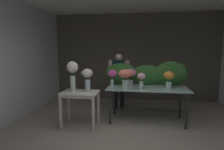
{
  "coord_description": "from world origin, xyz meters",
  "views": [
    {
      "loc": [
        0.24,
        -2.72,
        1.72
      ],
      "look_at": [
        -0.42,
        1.46,
        1.13
      ],
      "focal_mm": 29.85,
      "sensor_mm": 36.0,
      "label": 1
    }
  ],
  "objects_px": {
    "vase_fuchsia_roses": "(112,75)",
    "vase_cream_lisianthus_tall": "(87,77)",
    "vase_coral_dahlias": "(125,76)",
    "florist": "(119,75)",
    "vase_blush_ranunculus": "(141,79)",
    "vase_sunset_anemones": "(169,77)",
    "display_table_glass": "(147,93)",
    "vase_white_roses_tall": "(73,72)",
    "side_table_white": "(80,97)",
    "vase_rosy_stock": "(130,74)"
  },
  "relations": [
    {
      "from": "vase_sunset_anemones",
      "to": "vase_fuchsia_roses",
      "type": "xyz_separation_m",
      "value": [
        -1.32,
        0.07,
        0.01
      ]
    },
    {
      "from": "vase_rosy_stock",
      "to": "vase_cream_lisianthus_tall",
      "type": "bearing_deg",
      "value": -143.65
    },
    {
      "from": "side_table_white",
      "to": "vase_sunset_anemones",
      "type": "relative_size",
      "value": 2.0
    },
    {
      "from": "vase_sunset_anemones",
      "to": "vase_cream_lisianthus_tall",
      "type": "bearing_deg",
      "value": -166.28
    },
    {
      "from": "display_table_glass",
      "to": "side_table_white",
      "type": "height_order",
      "value": "display_table_glass"
    },
    {
      "from": "vase_sunset_anemones",
      "to": "vase_fuchsia_roses",
      "type": "bearing_deg",
      "value": 176.88
    },
    {
      "from": "vase_white_roses_tall",
      "to": "florist",
      "type": "bearing_deg",
      "value": 56.8
    },
    {
      "from": "vase_blush_ranunculus",
      "to": "florist",
      "type": "bearing_deg",
      "value": 122.06
    },
    {
      "from": "display_table_glass",
      "to": "side_table_white",
      "type": "bearing_deg",
      "value": -159.34
    },
    {
      "from": "vase_sunset_anemones",
      "to": "vase_white_roses_tall",
      "type": "distance_m",
      "value": 2.16
    },
    {
      "from": "display_table_glass",
      "to": "vase_cream_lisianthus_tall",
      "type": "bearing_deg",
      "value": -159.21
    },
    {
      "from": "florist",
      "to": "vase_blush_ranunculus",
      "type": "distance_m",
      "value": 1.18
    },
    {
      "from": "display_table_glass",
      "to": "vase_fuchsia_roses",
      "type": "relative_size",
      "value": 4.67
    },
    {
      "from": "vase_coral_dahlias",
      "to": "vase_white_roses_tall",
      "type": "relative_size",
      "value": 0.68
    },
    {
      "from": "vase_sunset_anemones",
      "to": "vase_fuchsia_roses",
      "type": "distance_m",
      "value": 1.32
    },
    {
      "from": "florist",
      "to": "vase_fuchsia_roses",
      "type": "xyz_separation_m",
      "value": [
        -0.07,
        -0.74,
        0.1
      ]
    },
    {
      "from": "display_table_glass",
      "to": "vase_rosy_stock",
      "type": "relative_size",
      "value": 4.47
    },
    {
      "from": "vase_blush_ranunculus",
      "to": "vase_white_roses_tall",
      "type": "bearing_deg",
      "value": -168.18
    },
    {
      "from": "vase_rosy_stock",
      "to": "vase_fuchsia_roses",
      "type": "relative_size",
      "value": 1.04
    },
    {
      "from": "vase_blush_ranunculus",
      "to": "vase_coral_dahlias",
      "type": "height_order",
      "value": "vase_coral_dahlias"
    },
    {
      "from": "florist",
      "to": "vase_rosy_stock",
      "type": "xyz_separation_m",
      "value": [
        0.35,
        -0.6,
        0.11
      ]
    },
    {
      "from": "vase_blush_ranunculus",
      "to": "vase_white_roses_tall",
      "type": "xyz_separation_m",
      "value": [
        -1.48,
        -0.31,
        0.16
      ]
    },
    {
      "from": "vase_coral_dahlias",
      "to": "vase_blush_ranunculus",
      "type": "bearing_deg",
      "value": 8.72
    },
    {
      "from": "vase_white_roses_tall",
      "to": "vase_coral_dahlias",
      "type": "bearing_deg",
      "value": 12.81
    },
    {
      "from": "vase_coral_dahlias",
      "to": "vase_cream_lisianthus_tall",
      "type": "relative_size",
      "value": 0.89
    },
    {
      "from": "florist",
      "to": "vase_rosy_stock",
      "type": "relative_size",
      "value": 3.86
    },
    {
      "from": "side_table_white",
      "to": "vase_blush_ranunculus",
      "type": "xyz_separation_m",
      "value": [
        1.32,
        0.31,
        0.37
      ]
    },
    {
      "from": "display_table_glass",
      "to": "side_table_white",
      "type": "distance_m",
      "value": 1.56
    },
    {
      "from": "vase_fuchsia_roses",
      "to": "vase_cream_lisianthus_tall",
      "type": "height_order",
      "value": "vase_cream_lisianthus_tall"
    },
    {
      "from": "vase_coral_dahlias",
      "to": "vase_cream_lisianthus_tall",
      "type": "distance_m",
      "value": 0.83
    },
    {
      "from": "display_table_glass",
      "to": "vase_coral_dahlias",
      "type": "relative_size",
      "value": 4.15
    },
    {
      "from": "side_table_white",
      "to": "vase_white_roses_tall",
      "type": "xyz_separation_m",
      "value": [
        -0.16,
        -0.0,
        0.54
      ]
    },
    {
      "from": "vase_coral_dahlias",
      "to": "vase_fuchsia_roses",
      "type": "xyz_separation_m",
      "value": [
        -0.34,
        0.31,
        -0.03
      ]
    },
    {
      "from": "vase_blush_ranunculus",
      "to": "vase_rosy_stock",
      "type": "height_order",
      "value": "vase_rosy_stock"
    },
    {
      "from": "vase_coral_dahlias",
      "to": "vase_sunset_anemones",
      "type": "relative_size",
      "value": 1.13
    },
    {
      "from": "florist",
      "to": "vase_blush_ranunculus",
      "type": "height_order",
      "value": "florist"
    },
    {
      "from": "vase_blush_ranunculus",
      "to": "vase_fuchsia_roses",
      "type": "distance_m",
      "value": 0.74
    },
    {
      "from": "vase_coral_dahlias",
      "to": "vase_sunset_anemones",
      "type": "xyz_separation_m",
      "value": [
        0.98,
        0.24,
        -0.04
      ]
    },
    {
      "from": "vase_coral_dahlias",
      "to": "vase_sunset_anemones",
      "type": "bearing_deg",
      "value": 13.58
    },
    {
      "from": "florist",
      "to": "vase_fuchsia_roses",
      "type": "relative_size",
      "value": 4.03
    },
    {
      "from": "side_table_white",
      "to": "vase_coral_dahlias",
      "type": "bearing_deg",
      "value": 14.84
    },
    {
      "from": "vase_white_roses_tall",
      "to": "vase_cream_lisianthus_tall",
      "type": "bearing_deg",
      "value": 9.97
    },
    {
      "from": "vase_cream_lisianthus_tall",
      "to": "vase_fuchsia_roses",
      "type": "bearing_deg",
      "value": 47.29
    },
    {
      "from": "vase_rosy_stock",
      "to": "vase_white_roses_tall",
      "type": "xyz_separation_m",
      "value": [
        -1.2,
        -0.71,
        0.12
      ]
    },
    {
      "from": "vase_coral_dahlias",
      "to": "vase_cream_lisianthus_tall",
      "type": "xyz_separation_m",
      "value": [
        -0.81,
        -0.2,
        -0.02
      ]
    },
    {
      "from": "vase_cream_lisianthus_tall",
      "to": "vase_white_roses_tall",
      "type": "bearing_deg",
      "value": -170.03
    },
    {
      "from": "display_table_glass",
      "to": "vase_white_roses_tall",
      "type": "height_order",
      "value": "vase_white_roses_tall"
    },
    {
      "from": "vase_sunset_anemones",
      "to": "florist",
      "type": "bearing_deg",
      "value": 146.76
    },
    {
      "from": "vase_coral_dahlias",
      "to": "vase_white_roses_tall",
      "type": "distance_m",
      "value": 1.15
    },
    {
      "from": "florist",
      "to": "vase_cream_lisianthus_tall",
      "type": "distance_m",
      "value": 1.37
    }
  ]
}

